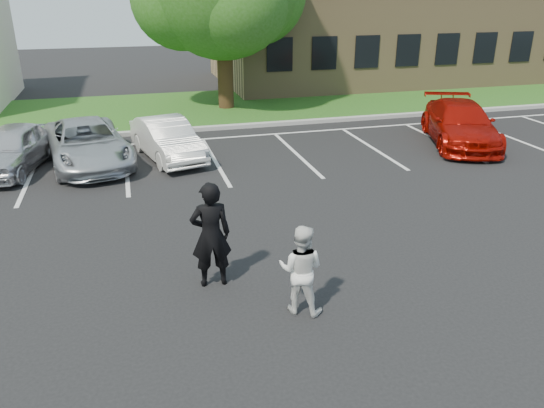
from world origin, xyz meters
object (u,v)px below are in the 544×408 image
object	(u,v)px
car_silver_west	(11,149)
car_silver_minivan	(87,143)
office_building	(404,6)
man_black_suit	(211,235)
man_white_shirt	(301,270)
car_white_sedan	(167,139)
car_red_compact	(460,124)

from	to	relation	value
car_silver_west	car_silver_minivan	distance (m)	2.20
office_building	car_silver_west	world-z (taller)	office_building
man_black_suit	car_silver_west	distance (m)	9.59
man_white_shirt	car_silver_minivan	world-z (taller)	man_white_shirt
man_white_shirt	car_silver_minivan	xyz separation A→B (m)	(-3.89, 9.63, -0.12)
car_silver_minivan	car_white_sedan	size ratio (longest dim) A/B	1.25
man_black_suit	man_white_shirt	world-z (taller)	man_black_suit
office_building	car_red_compact	world-z (taller)	office_building
man_white_shirt	car_silver_west	distance (m)	11.38
man_black_suit	car_silver_minivan	world-z (taller)	man_black_suit
car_white_sedan	office_building	bearing A→B (deg)	26.73
car_silver_west	office_building	bearing A→B (deg)	47.58
man_white_shirt	car_red_compact	xyz separation A→B (m)	(8.83, 8.59, -0.08)
office_building	man_black_suit	size ratio (longest dim) A/B	10.86
office_building	car_silver_minivan	xyz separation A→B (m)	(-17.92, -13.30, -3.47)
car_silver_minivan	car_red_compact	world-z (taller)	car_red_compact
office_building	man_black_suit	bearing A→B (deg)	-125.36
man_white_shirt	car_white_sedan	bearing A→B (deg)	-51.26
man_white_shirt	car_white_sedan	distance (m)	9.70
car_silver_west	car_silver_minivan	size ratio (longest dim) A/B	0.82
man_black_suit	man_white_shirt	size ratio (longest dim) A/B	1.27
car_silver_west	car_red_compact	xyz separation A→B (m)	(14.92, -1.02, 0.04)
man_white_shirt	car_silver_west	bearing A→B (deg)	-27.26
car_white_sedan	man_black_suit	bearing A→B (deg)	-103.46
man_black_suit	car_silver_west	bearing A→B (deg)	-59.03
car_silver_west	car_silver_minivan	xyz separation A→B (m)	(2.20, 0.01, -0.01)
office_building	car_white_sedan	xyz separation A→B (m)	(-15.43, -13.33, -3.51)
man_black_suit	car_white_sedan	distance (m)	8.30
man_white_shirt	car_silver_west	xyz separation A→B (m)	(-6.09, 9.61, -0.12)
man_white_shirt	car_white_sedan	world-z (taller)	man_white_shirt
man_black_suit	car_silver_minivan	xyz separation A→B (m)	(-2.57, 8.33, -0.34)
car_silver_west	man_white_shirt	bearing A→B (deg)	-43.55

